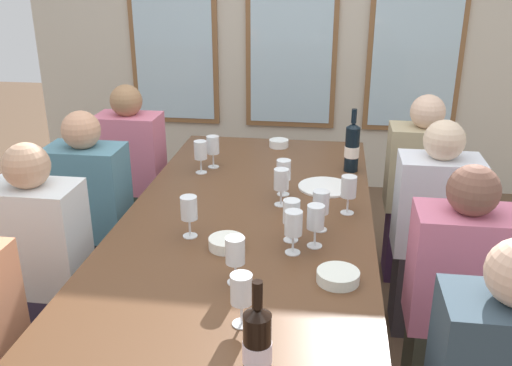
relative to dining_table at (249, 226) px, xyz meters
name	(u,v)px	position (x,y,z in m)	size (l,w,h in m)	color
ground_plane	(249,350)	(0.00, 0.00, -0.67)	(12.00, 12.00, 0.00)	brown
back_wall_with_windows	(293,7)	(0.00, 2.29, 0.78)	(4.28, 0.10, 2.90)	beige
dining_table	(249,226)	(0.00, 0.00, 0.00)	(1.08, 2.25, 0.74)	brown
white_plate_0	(325,187)	(0.33, 0.35, 0.07)	(0.26, 0.26, 0.01)	white
wine_bottle_0	(352,147)	(0.46, 0.61, 0.20)	(0.08, 0.08, 0.34)	black
wine_bottle_1	(257,345)	(0.18, -1.05, 0.18)	(0.08, 0.08, 0.30)	black
tasting_bowl_0	(227,243)	(-0.04, -0.33, 0.09)	(0.14, 0.14, 0.04)	white
tasting_bowl_1	(279,143)	(0.04, 0.97, 0.09)	(0.12, 0.12, 0.04)	white
tasting_bowl_2	(338,276)	(0.39, -0.52, 0.09)	(0.15, 0.15, 0.04)	white
wine_glass_0	(241,291)	(0.10, -0.81, 0.18)	(0.07, 0.07, 0.17)	white
wine_glass_1	(284,171)	(0.13, 0.23, 0.19)	(0.07, 0.07, 0.17)	white
wine_glass_2	(281,181)	(0.13, 0.11, 0.18)	(0.07, 0.07, 0.17)	white
wine_glass_3	(321,203)	(0.32, -0.13, 0.19)	(0.07, 0.07, 0.17)	white
wine_glass_4	(293,225)	(0.22, -0.34, 0.18)	(0.07, 0.07, 0.17)	white
wine_glass_5	(316,219)	(0.30, -0.27, 0.18)	(0.07, 0.07, 0.17)	white
wine_glass_6	(235,252)	(0.04, -0.58, 0.19)	(0.07, 0.07, 0.17)	white
wine_glass_7	(291,214)	(0.21, -0.24, 0.18)	(0.07, 0.07, 0.17)	white
wine_glass_8	(201,152)	(-0.32, 0.47, 0.18)	(0.07, 0.07, 0.17)	white
wine_glass_9	(189,209)	(-0.20, -0.26, 0.19)	(0.07, 0.07, 0.17)	white
wine_glass_10	(349,189)	(0.43, 0.06, 0.18)	(0.07, 0.07, 0.17)	white
wine_glass_11	(213,147)	(-0.28, 0.56, 0.18)	(0.07, 0.07, 0.17)	white
seated_person_2	(43,272)	(-0.86, -0.27, -0.15)	(0.38, 0.24, 1.11)	#322B43
seated_person_3	(456,306)	(0.86, -0.29, -0.15)	(0.38, 0.24, 1.11)	#39392B
seated_person_4	(92,221)	(-0.86, 0.25, -0.15)	(0.38, 0.24, 1.11)	#22252E
seated_person_5	(432,236)	(0.86, 0.32, -0.15)	(0.38, 0.24, 1.11)	#312B2F
seated_person_6	(133,178)	(-0.86, 0.87, -0.15)	(0.38, 0.24, 1.11)	#29362D
seated_person_7	(418,195)	(0.86, 0.85, -0.15)	(0.38, 0.24, 1.11)	#38213E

